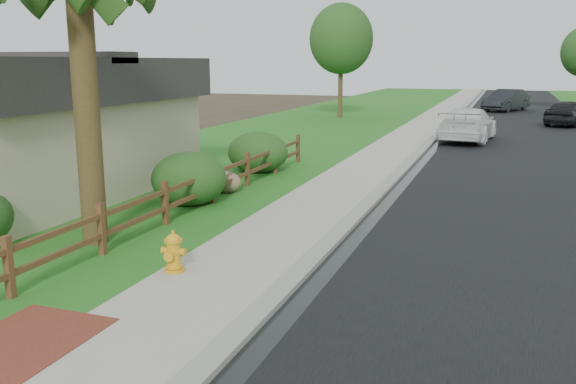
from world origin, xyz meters
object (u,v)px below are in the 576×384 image
at_px(fire_hydrant, 174,253).
at_px(dark_car_mid, 568,112).
at_px(white_suv, 468,124).
at_px(ranch_fence, 190,191).

distance_m(fire_hydrant, dark_car_mid, 32.26).
bearing_deg(white_suv, ranch_fence, 77.24).
distance_m(ranch_fence, white_suv, 18.26).
bearing_deg(ranch_fence, dark_car_mid, 68.19).
height_order(fire_hydrant, white_suv, white_suv).
bearing_deg(dark_car_mid, white_suv, 79.99).
bearing_deg(dark_car_mid, fire_hydrant, 92.52).
xyz_separation_m(ranch_fence, dark_car_mid, (10.77, 26.90, 0.18)).
relative_size(white_suv, dark_car_mid, 1.21).
bearing_deg(ranch_fence, white_suv, 72.14).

